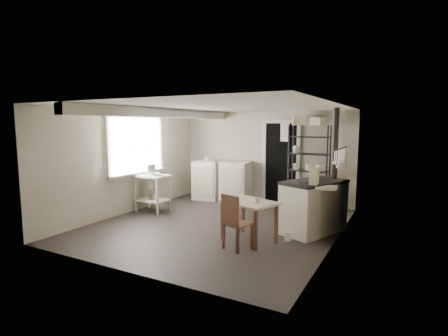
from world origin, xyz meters
The scene contains 31 objects.
floor centered at (0.00, 0.00, 0.00)m, with size 5.00×5.00×0.00m, color black.
ceiling centered at (0.00, 0.00, 2.30)m, with size 5.00×5.00×0.00m, color white.
wall_back centered at (0.00, 2.50, 1.15)m, with size 4.50×0.02×2.30m, color #B5AE9A.
wall_front centered at (0.00, -2.50, 1.15)m, with size 4.50×0.02×2.30m, color #B5AE9A.
wall_left centered at (-2.25, 0.00, 1.15)m, with size 0.02×5.00×2.30m, color #B5AE9A.
wall_right centered at (2.25, 0.00, 1.15)m, with size 0.02×5.00×2.30m, color #B5AE9A.
window centered at (-2.22, 0.20, 1.50)m, with size 0.12×1.76×1.28m, color beige, non-canonical shape.
doorway centered at (0.45, 2.47, 1.00)m, with size 0.96×0.10×2.08m, color beige, non-canonical shape.
ceiling_beam centered at (-1.20, 0.00, 2.20)m, with size 0.18×5.00×0.18m, color beige, non-canonical shape.
wallpaper_panel centered at (2.24, 0.00, 1.15)m, with size 0.01×5.00×2.30m, color beige, non-canonical shape.
utensil_rail centered at (2.19, 0.60, 1.55)m, with size 0.06×1.20×0.44m, color silver, non-canonical shape.
prep_table centered at (-1.82, 0.26, 0.40)m, with size 0.73×0.52×0.84m, color beige, non-canonical shape.
stockpot centered at (-1.93, 0.33, 0.94)m, with size 0.24×0.24×0.26m, color silver.
saucepan centered at (-1.68, 0.20, 0.85)m, with size 0.18×0.18×0.10m, color silver.
bucket centered at (-1.82, 0.31, 0.39)m, with size 0.22×0.22×0.24m, color silver.
base_cabinets centered at (-1.01, 2.07, 0.46)m, with size 1.56×0.67×1.02m, color beige, non-canonical shape.
mixing_bowl centered at (-0.93, 2.08, 0.95)m, with size 0.28×0.28×0.07m, color white.
counter_cup centered at (-1.36, 1.96, 0.97)m, with size 0.13×0.13×0.10m, color white.
shelf_rack centered at (1.24, 2.14, 0.95)m, with size 0.92×0.36×1.95m, color black, non-canonical shape.
shelf_jar centered at (0.91, 2.12, 1.36)m, with size 0.08×0.08×0.18m, color white.
storage_box_a centered at (0.97, 2.20, 2.01)m, with size 0.30×0.26×0.21m, color beige.
storage_box_b centered at (1.42, 2.10, 1.99)m, with size 0.27×0.25×0.17m, color beige.
stove centered at (1.79, 0.43, 0.44)m, with size 0.67×1.22×0.96m, color beige, non-canonical shape.
stovepipe centered at (2.05, 0.84, 1.59)m, with size 0.11×0.11×1.40m, color black, non-canonical shape.
side_ledge centered at (1.95, 0.08, 0.43)m, with size 0.61×0.33×0.94m, color beige, non-canonical shape.
oats_box centered at (1.88, 0.02, 1.01)m, with size 0.12×0.21×0.31m, color beige.
work_table centered at (0.94, -0.56, 0.38)m, with size 0.91×0.63×0.69m, color beige, non-canonical shape.
table_cup centered at (1.13, -0.64, 0.81)m, with size 0.10×0.10×0.10m, color white.
chair centered at (0.94, -1.00, 0.48)m, with size 0.37×0.39×0.89m, color #513022, non-canonical shape.
flour_sack centered at (1.47, 1.96, 0.24)m, with size 0.41×0.34×0.49m, color white.
floor_crock centered at (1.53, -0.25, 0.07)m, with size 0.12×0.12×0.15m, color white.
Camera 1 is at (3.28, -5.84, 1.98)m, focal length 28.00 mm.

